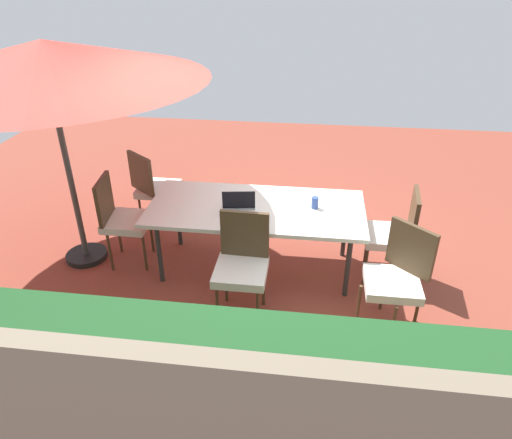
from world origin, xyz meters
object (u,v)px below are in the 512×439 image
(laptop, at_px, (239,203))
(chair_north, at_px, (242,262))
(patio_umbrella, at_px, (45,61))
(cup, at_px, (315,203))
(chair_east, at_px, (121,216))
(chair_northwest, at_px, (397,275))
(chair_southeast, at_px, (154,186))
(dining_table, at_px, (256,211))
(chair_west, at_px, (395,231))

(laptop, bearing_deg, chair_north, 92.56)
(patio_umbrella, relative_size, cup, 24.93)
(chair_east, relative_size, chair_northwest, 1.00)
(chair_north, height_order, laptop, chair_north)
(chair_northwest, xyz_separation_m, chair_north, (1.34, -0.02, 0.00))
(chair_southeast, bearing_deg, dining_table, -170.24)
(chair_west, bearing_deg, chair_east, -83.08)
(chair_west, distance_m, laptop, 1.57)
(patio_umbrella, bearing_deg, chair_north, 160.59)
(chair_northwest, bearing_deg, patio_umbrella, -149.69)
(chair_west, xyz_separation_m, laptop, (1.55, 0.04, 0.23))
(chair_northwest, bearing_deg, laptop, -163.14)
(dining_table, height_order, chair_east, chair_east)
(chair_northwest, height_order, chair_west, same)
(patio_umbrella, relative_size, chair_southeast, 3.00)
(chair_west, relative_size, laptop, 2.78)
(chair_east, bearing_deg, cup, -94.34)
(chair_north, bearing_deg, chair_east, 156.17)
(chair_east, distance_m, chair_west, 2.79)
(chair_southeast, bearing_deg, chair_west, -156.40)
(chair_north, height_order, chair_southeast, same)
(chair_northwest, bearing_deg, chair_east, -151.84)
(chair_northwest, height_order, cup, chair_northwest)
(chair_southeast, bearing_deg, patio_umbrella, 91.98)
(patio_umbrella, height_order, chair_southeast, patio_umbrella)
(chair_northwest, distance_m, chair_southeast, 2.99)
(chair_northwest, bearing_deg, dining_table, -166.90)
(dining_table, bearing_deg, chair_southeast, -28.61)
(laptop, height_order, cup, laptop)
(chair_northwest, distance_m, laptop, 1.65)
(chair_northwest, height_order, laptop, chair_northwest)
(patio_umbrella, bearing_deg, chair_east, -179.08)
(chair_west, bearing_deg, chair_northwest, 0.09)
(chair_east, height_order, chair_northwest, same)
(chair_east, relative_size, chair_north, 1.00)
(chair_east, distance_m, laptop, 1.26)
(dining_table, relative_size, chair_northwest, 2.20)
(patio_umbrella, relative_size, chair_northwest, 3.00)
(chair_north, relative_size, laptop, 2.78)
(dining_table, bearing_deg, chair_west, -179.75)
(chair_north, bearing_deg, dining_table, 89.00)
(chair_west, bearing_deg, dining_table, -83.94)
(chair_east, bearing_deg, laptop, -96.18)
(chair_north, bearing_deg, chair_southeast, 133.72)
(dining_table, distance_m, chair_north, 0.72)
(dining_table, height_order, chair_southeast, chair_southeast)
(chair_east, xyz_separation_m, laptop, (-1.24, -0.02, 0.23))
(patio_umbrella, xyz_separation_m, chair_north, (-1.85, 0.65, -1.55))
(dining_table, xyz_separation_m, laptop, (0.17, 0.03, 0.09))
(chair_north, bearing_deg, cup, 52.55)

